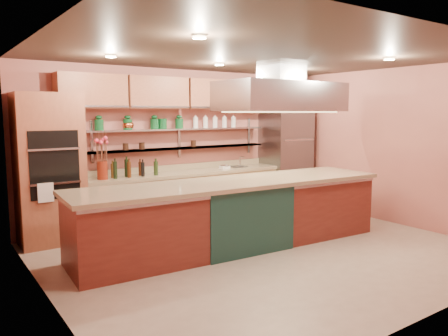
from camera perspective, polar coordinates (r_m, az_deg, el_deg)
floor at (r=6.51m, az=5.45°, el=-10.81°), size 6.00×5.00×0.02m
ceiling at (r=6.24m, az=5.77°, el=14.52°), size 6.00×5.00×0.02m
wall_back at (r=8.28m, az=-5.66°, el=3.02°), size 6.00×0.04×2.80m
wall_front at (r=4.62m, az=26.07°, el=-1.03°), size 6.00×0.04×2.80m
wall_left at (r=4.86m, az=-22.46°, el=-0.47°), size 0.04×5.00×2.80m
wall_right at (r=8.47m, az=21.30°, el=2.66°), size 0.04×5.00×2.80m
oven_stack at (r=7.13m, az=-21.81°, el=-0.17°), size 0.95×0.64×2.30m
refrigerator at (r=9.40m, az=8.08°, el=1.35°), size 0.95×0.72×2.10m
back_counter at (r=8.12m, az=-4.86°, el=-3.71°), size 3.84×0.64×0.93m
wall_shelf_lower at (r=8.15m, az=-5.52°, el=2.60°), size 3.60×0.26×0.03m
wall_shelf_upper at (r=8.13m, az=-5.55°, el=5.06°), size 3.60×0.26×0.03m
upper_cabinets at (r=8.11m, az=-5.12°, el=9.66°), size 4.60×0.36×0.55m
range_hood at (r=6.96m, az=7.45°, el=9.20°), size 2.00×1.00×0.45m
ceiling_downlights at (r=6.39m, az=4.57°, el=14.09°), size 4.00×2.80×0.02m
island at (r=6.56m, az=1.32°, el=-6.03°), size 4.85×1.34×1.00m
flower_vase at (r=7.32m, az=-15.60°, el=-0.29°), size 0.22×0.22×0.30m
oil_bottle_cluster at (r=7.53m, az=-11.56°, el=-0.06°), size 0.88×0.48×0.27m
kitchen_scale at (r=8.43m, az=0.09°, el=0.26°), size 0.18×0.14×0.10m
bar_faucet at (r=8.76m, az=2.09°, el=0.85°), size 0.03×0.03×0.20m
copper_kettle at (r=7.67m, az=-12.40°, el=5.48°), size 0.22×0.22×0.15m
green_canister at (r=7.94m, az=-8.02°, el=5.74°), size 0.17×0.17×0.18m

